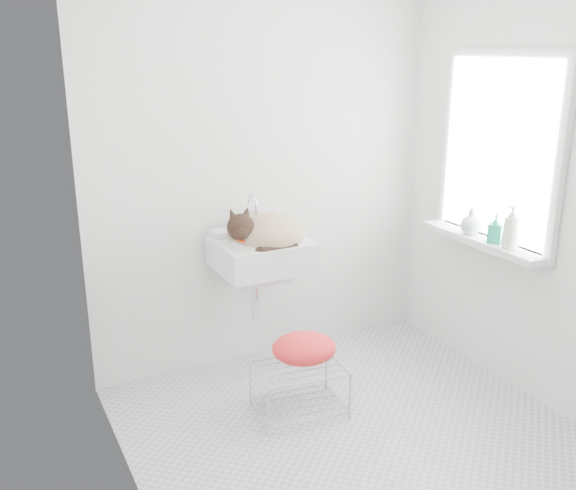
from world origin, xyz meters
name	(u,v)px	position (x,y,z in m)	size (l,w,h in m)	color
floor	(348,428)	(0.00, 0.00, 0.00)	(2.20, 2.00, 0.02)	silver
back_wall	(265,161)	(0.00, 1.00, 1.25)	(2.20, 0.02, 2.50)	white
right_wall	(528,174)	(1.10, 0.00, 1.25)	(0.02, 2.00, 2.50)	white
left_wall	(118,223)	(-1.10, 0.00, 1.25)	(0.02, 2.00, 2.50)	white
window_glass	(501,151)	(1.09, 0.20, 1.35)	(0.01, 0.80, 1.00)	white
window_frame	(499,151)	(1.07, 0.20, 1.35)	(0.04, 0.90, 1.10)	white
windowsill	(482,241)	(1.01, 0.20, 0.83)	(0.16, 0.88, 0.04)	white
sink	(261,240)	(-0.15, 0.74, 0.85)	(0.52, 0.45, 0.21)	white
faucet	(248,209)	(-0.15, 0.92, 0.99)	(0.19, 0.13, 0.19)	silver
cat	(264,234)	(-0.14, 0.72, 0.89)	(0.50, 0.44, 0.29)	tan
wire_rack	(299,387)	(-0.15, 0.26, 0.15)	(0.46, 0.32, 0.27)	#BEB9BA
towel	(304,356)	(-0.10, 0.31, 0.30)	(0.35, 0.25, 0.15)	#DF3B00
bottle_a	(509,248)	(1.00, -0.01, 0.85)	(0.08, 0.08, 0.20)	white
bottle_b	(494,243)	(1.00, 0.10, 0.85)	(0.07, 0.08, 0.17)	#17A07A
bottle_c	(470,234)	(1.00, 0.30, 0.85)	(0.12, 0.12, 0.15)	silver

